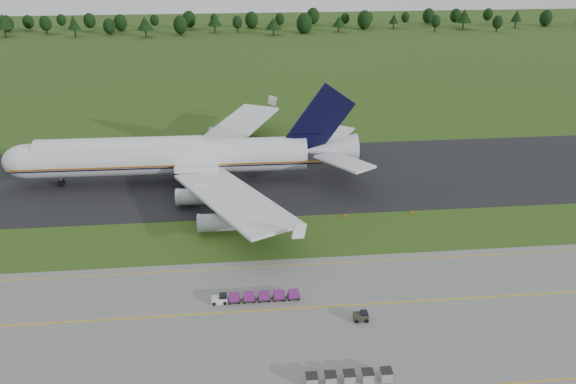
{
  "coord_description": "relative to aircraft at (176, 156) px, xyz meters",
  "views": [
    {
      "loc": [
        -5.44,
        -90.95,
        52.67
      ],
      "look_at": [
        3.54,
        2.0,
        8.27
      ],
      "focal_mm": 35.0,
      "sensor_mm": 36.0,
      "label": 1
    }
  ],
  "objects": [
    {
      "name": "baggage_train",
      "position": [
        15.47,
        -46.52,
        -5.54
      ],
      "size": [
        13.6,
        1.44,
        1.39
      ],
      "color": "silver",
      "rests_on": "apron"
    },
    {
      "name": "ground",
      "position": [
        19.19,
        -27.1,
        -6.35
      ],
      "size": [
        600.0,
        600.0,
        0.0
      ],
      "primitive_type": "plane",
      "color": "#2B4815",
      "rests_on": "ground"
    },
    {
      "name": "tree_line",
      "position": [
        0.97,
        194.31,
        -0.29
      ],
      "size": [
        526.8,
        22.14,
        11.81
      ],
      "color": "black",
      "rests_on": "ground"
    },
    {
      "name": "apron_markings",
      "position": [
        19.19,
        -54.08,
        -6.28
      ],
      "size": [
        300.0,
        30.2,
        0.01
      ],
      "color": "gold",
      "rests_on": "apron"
    },
    {
      "name": "taxiway",
      "position": [
        19.19,
        0.9,
        -6.31
      ],
      "size": [
        300.0,
        40.0,
        0.08
      ],
      "primitive_type": "cube",
      "color": "black",
      "rests_on": "ground"
    },
    {
      "name": "uld_row",
      "position": [
        26.68,
        -64.84,
        -5.54
      ],
      "size": [
        11.11,
        1.51,
        1.49
      ],
      "color": "#979797",
      "rests_on": "apron"
    },
    {
      "name": "aircraft",
      "position": [
        0.0,
        0.0,
        0.0
      ],
      "size": [
        78.67,
        77.2,
        22.23
      ],
      "color": "silver",
      "rests_on": "ground"
    },
    {
      "name": "apron",
      "position": [
        19.19,
        -61.1,
        -6.32
      ],
      "size": [
        300.0,
        52.0,
        0.06
      ],
      "primitive_type": "cube",
      "color": "slate",
      "rests_on": "ground"
    },
    {
      "name": "edge_markers",
      "position": [
        27.92,
        -20.49,
        -6.07
      ],
      "size": [
        41.49,
        0.3,
        0.6
      ],
      "color": "#E45007",
      "rests_on": "ground"
    },
    {
      "name": "utility_cart",
      "position": [
        30.85,
        -52.79,
        -5.72
      ],
      "size": [
        2.14,
        1.48,
        1.16
      ],
      "color": "#2C2D1F",
      "rests_on": "apron"
    }
  ]
}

